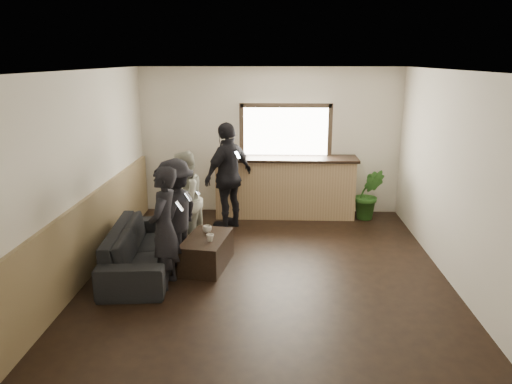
{
  "coord_description": "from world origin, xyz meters",
  "views": [
    {
      "loc": [
        0.13,
        -6.55,
        2.95
      ],
      "look_at": [
        -0.16,
        0.4,
        1.08
      ],
      "focal_mm": 35.0,
      "sensor_mm": 36.0,
      "label": 1
    }
  ],
  "objects_px": {
    "potted_plant": "(369,194)",
    "person_d": "(229,176)",
    "coffee_table": "(207,252)",
    "cup_a": "(207,229)",
    "sofa": "(143,248)",
    "person_c": "(175,213)",
    "cup_b": "(210,238)",
    "person_a": "(164,228)",
    "person_b": "(184,200)",
    "bar_counter": "(285,183)"
  },
  "relations": [
    {
      "from": "person_c",
      "to": "coffee_table",
      "type": "bearing_deg",
      "value": 98.39
    },
    {
      "from": "potted_plant",
      "to": "person_d",
      "type": "bearing_deg",
      "value": -167.25
    },
    {
      "from": "cup_a",
      "to": "potted_plant",
      "type": "bearing_deg",
      "value": 37.58
    },
    {
      "from": "cup_a",
      "to": "person_d",
      "type": "xyz_separation_m",
      "value": [
        0.18,
        1.54,
        0.45
      ]
    },
    {
      "from": "cup_b",
      "to": "person_d",
      "type": "bearing_deg",
      "value": 87.34
    },
    {
      "from": "coffee_table",
      "to": "person_d",
      "type": "relative_size",
      "value": 0.53
    },
    {
      "from": "person_a",
      "to": "person_c",
      "type": "distance_m",
      "value": 0.74
    },
    {
      "from": "sofa",
      "to": "person_b",
      "type": "xyz_separation_m",
      "value": [
        0.45,
        0.93,
        0.46
      ]
    },
    {
      "from": "person_a",
      "to": "person_b",
      "type": "bearing_deg",
      "value": -174.52
    },
    {
      "from": "potted_plant",
      "to": "person_a",
      "type": "distance_m",
      "value": 4.39
    },
    {
      "from": "cup_b",
      "to": "potted_plant",
      "type": "xyz_separation_m",
      "value": [
        2.66,
        2.48,
        -0.01
      ]
    },
    {
      "from": "person_c",
      "to": "potted_plant",
      "type": "bearing_deg",
      "value": 142.89
    },
    {
      "from": "sofa",
      "to": "potted_plant",
      "type": "relative_size",
      "value": 2.25
    },
    {
      "from": "cup_b",
      "to": "potted_plant",
      "type": "relative_size",
      "value": 0.11
    },
    {
      "from": "bar_counter",
      "to": "person_c",
      "type": "height_order",
      "value": "bar_counter"
    },
    {
      "from": "person_c",
      "to": "person_d",
      "type": "distance_m",
      "value": 1.8
    },
    {
      "from": "sofa",
      "to": "person_d",
      "type": "height_order",
      "value": "person_d"
    },
    {
      "from": "sofa",
      "to": "potted_plant",
      "type": "bearing_deg",
      "value": -60.91
    },
    {
      "from": "potted_plant",
      "to": "person_c",
      "type": "relative_size",
      "value": 0.62
    },
    {
      "from": "person_a",
      "to": "person_d",
      "type": "xyz_separation_m",
      "value": [
        0.61,
        2.42,
        0.13
      ]
    },
    {
      "from": "cup_a",
      "to": "person_a",
      "type": "height_order",
      "value": "person_a"
    },
    {
      "from": "person_c",
      "to": "person_d",
      "type": "bearing_deg",
      "value": 177.45
    },
    {
      "from": "sofa",
      "to": "person_c",
      "type": "distance_m",
      "value": 0.68
    },
    {
      "from": "bar_counter",
      "to": "cup_a",
      "type": "xyz_separation_m",
      "value": [
        -1.19,
        -2.29,
        -0.14
      ]
    },
    {
      "from": "potted_plant",
      "to": "person_b",
      "type": "bearing_deg",
      "value": -154.24
    },
    {
      "from": "sofa",
      "to": "person_d",
      "type": "distance_m",
      "value": 2.25
    },
    {
      "from": "bar_counter",
      "to": "person_b",
      "type": "height_order",
      "value": "bar_counter"
    },
    {
      "from": "coffee_table",
      "to": "cup_b",
      "type": "relative_size",
      "value": 9.26
    },
    {
      "from": "person_c",
      "to": "person_b",
      "type": "bearing_deg",
      "value": -162.47
    },
    {
      "from": "sofa",
      "to": "coffee_table",
      "type": "bearing_deg",
      "value": -86.85
    },
    {
      "from": "person_d",
      "to": "bar_counter",
      "type": "bearing_deg",
      "value": 164.45
    },
    {
      "from": "cup_b",
      "to": "person_b",
      "type": "height_order",
      "value": "person_b"
    },
    {
      "from": "potted_plant",
      "to": "person_d",
      "type": "xyz_separation_m",
      "value": [
        -2.57,
        -0.58,
        0.46
      ]
    },
    {
      "from": "potted_plant",
      "to": "person_d",
      "type": "distance_m",
      "value": 2.68
    },
    {
      "from": "coffee_table",
      "to": "sofa",
      "type": "bearing_deg",
      "value": -171.81
    },
    {
      "from": "person_b",
      "to": "person_d",
      "type": "distance_m",
      "value": 1.15
    },
    {
      "from": "bar_counter",
      "to": "cup_a",
      "type": "height_order",
      "value": "bar_counter"
    },
    {
      "from": "bar_counter",
      "to": "person_c",
      "type": "bearing_deg",
      "value": -123.69
    },
    {
      "from": "sofa",
      "to": "cup_b",
      "type": "distance_m",
      "value": 0.99
    },
    {
      "from": "cup_a",
      "to": "person_d",
      "type": "distance_m",
      "value": 1.61
    },
    {
      "from": "person_b",
      "to": "person_d",
      "type": "height_order",
      "value": "person_d"
    },
    {
      "from": "coffee_table",
      "to": "cup_b",
      "type": "distance_m",
      "value": 0.32
    },
    {
      "from": "person_d",
      "to": "cup_a",
      "type": "bearing_deg",
      "value": 31.05
    },
    {
      "from": "cup_a",
      "to": "person_d",
      "type": "relative_size",
      "value": 0.07
    },
    {
      "from": "sofa",
      "to": "potted_plant",
      "type": "xyz_separation_m",
      "value": [
        3.64,
        2.47,
        0.17
      ]
    },
    {
      "from": "coffee_table",
      "to": "cup_b",
      "type": "xyz_separation_m",
      "value": [
        0.07,
        -0.15,
        0.27
      ]
    },
    {
      "from": "coffee_table",
      "to": "person_d",
      "type": "distance_m",
      "value": 1.9
    },
    {
      "from": "person_d",
      "to": "person_c",
      "type": "bearing_deg",
      "value": 17.62
    },
    {
      "from": "person_c",
      "to": "person_d",
      "type": "relative_size",
      "value": 0.84
    },
    {
      "from": "sofa",
      "to": "potted_plant",
      "type": "distance_m",
      "value": 4.4
    }
  ]
}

